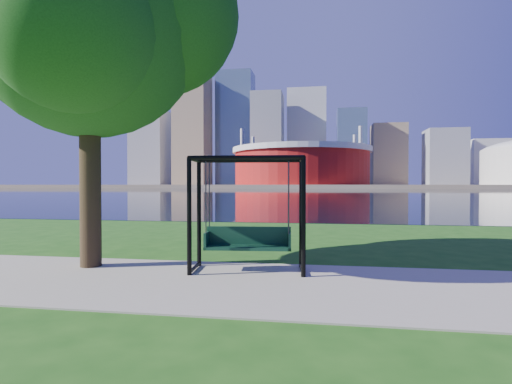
# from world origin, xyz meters

# --- Properties ---
(ground) EXTENTS (900.00, 900.00, 0.00)m
(ground) POSITION_xyz_m (0.00, 0.00, 0.00)
(ground) COLOR #1E5114
(ground) RESTS_ON ground
(path) EXTENTS (120.00, 4.00, 0.03)m
(path) POSITION_xyz_m (0.00, -0.50, 0.01)
(path) COLOR #9E937F
(path) RESTS_ON ground
(river) EXTENTS (900.00, 180.00, 0.02)m
(river) POSITION_xyz_m (0.00, 102.00, 0.01)
(river) COLOR black
(river) RESTS_ON ground
(far_bank) EXTENTS (900.00, 228.00, 2.00)m
(far_bank) POSITION_xyz_m (0.00, 306.00, 1.00)
(far_bank) COLOR #937F60
(far_bank) RESTS_ON ground
(stadium) EXTENTS (83.00, 83.00, 32.00)m
(stadium) POSITION_xyz_m (-10.00, 235.00, 14.23)
(stadium) COLOR maroon
(stadium) RESTS_ON far_bank
(skyline) EXTENTS (392.00, 66.00, 96.50)m
(skyline) POSITION_xyz_m (-4.27, 319.39, 35.89)
(skyline) COLOR gray
(skyline) RESTS_ON far_bank
(swing) EXTENTS (2.58, 1.30, 2.56)m
(swing) POSITION_xyz_m (-0.11, 0.63, 1.24)
(swing) COLOR black
(swing) RESTS_ON ground
(park_tree) EXTENTS (6.75, 6.10, 8.38)m
(park_tree) POSITION_xyz_m (-3.89, 0.58, 5.82)
(park_tree) COLOR #2D2213
(park_tree) RESTS_ON ground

